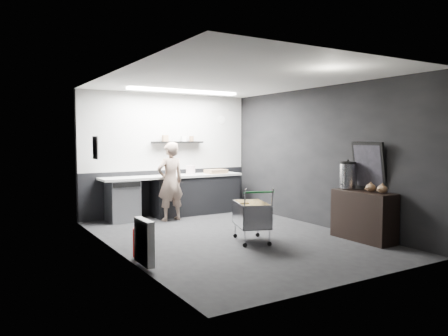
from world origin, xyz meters
TOP-DOWN VIEW (x-y plane):
  - floor at (0.00, 0.00)m, footprint 5.50×5.50m
  - ceiling at (0.00, 0.00)m, footprint 5.50×5.50m
  - wall_back at (0.00, 2.75)m, footprint 5.50×0.00m
  - wall_front at (0.00, -2.75)m, footprint 5.50×0.00m
  - wall_left at (-2.00, 0.00)m, footprint 0.00×5.50m
  - wall_right at (2.00, 0.00)m, footprint 0.00×5.50m
  - kitchen_wall_panel at (0.00, 2.73)m, footprint 3.95×0.02m
  - dado_panel at (0.00, 2.73)m, footprint 3.95×0.02m
  - floating_shelf at (0.20, 2.62)m, footprint 1.20×0.22m
  - wall_clock at (1.40, 2.72)m, footprint 0.20×0.03m
  - poster at (-1.98, 1.30)m, footprint 0.02×0.30m
  - poster_red_band at (-1.98, 1.30)m, footprint 0.02×0.22m
  - radiator at (-1.94, -0.90)m, footprint 0.10×0.50m
  - ceiling_strip at (0.00, 1.85)m, footprint 2.40×0.20m
  - prep_counter at (0.14, 2.42)m, footprint 3.20×0.61m
  - person at (-0.27, 1.97)m, footprint 0.63×0.45m
  - shopping_cart at (0.10, -0.44)m, footprint 0.73×0.97m
  - sideboard at (1.78, -1.29)m, footprint 0.47×1.10m
  - fire_extinguisher at (-1.85, -0.42)m, footprint 0.15×0.15m
  - cardboard_box at (1.05, 2.37)m, footprint 0.47×0.36m
  - pink_tub at (0.42, 2.42)m, footprint 0.20×0.20m
  - white_container at (-0.03, 2.37)m, footprint 0.20×0.18m

SIDE VIEW (x-z plane):
  - floor at x=0.00m, z-range 0.00..0.00m
  - fire_extinguisher at x=-1.85m, z-range -0.01..0.50m
  - radiator at x=-1.94m, z-range 0.05..0.65m
  - shopping_cart at x=0.10m, z-range -0.02..0.87m
  - prep_counter at x=0.14m, z-range 0.01..0.91m
  - dado_panel at x=0.00m, z-range 0.00..1.00m
  - sideboard at x=1.78m, z-range -0.30..1.36m
  - person at x=-0.27m, z-range 0.00..1.63m
  - cardboard_box at x=1.05m, z-range 0.90..0.99m
  - white_container at x=-0.03m, z-range 0.90..1.05m
  - pink_tub at x=0.42m, z-range 0.90..1.10m
  - wall_back at x=0.00m, z-range -1.40..4.10m
  - wall_front at x=0.00m, z-range -1.40..4.10m
  - wall_left at x=-2.00m, z-range -1.40..4.10m
  - wall_right at x=2.00m, z-range -1.40..4.10m
  - poster at x=-1.98m, z-range 1.35..1.75m
  - floating_shelf at x=0.20m, z-range 1.60..1.64m
  - poster_red_band at x=-1.98m, z-range 1.57..1.67m
  - kitchen_wall_panel at x=0.00m, z-range 1.00..2.70m
  - wall_clock at x=1.40m, z-range 2.05..2.25m
  - ceiling_strip at x=0.00m, z-range 2.65..2.69m
  - ceiling at x=0.00m, z-range 2.70..2.70m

